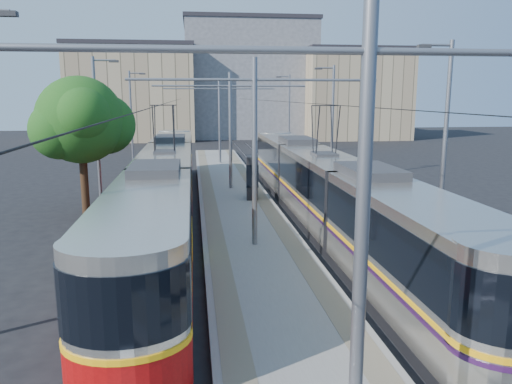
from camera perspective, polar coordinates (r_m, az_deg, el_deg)
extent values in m
plane|color=black|center=(12.19, 4.74, -18.23)|extent=(160.00, 160.00, 0.00)
cube|color=gray|center=(28.10, -2.41, -0.93)|extent=(4.00, 50.00, 0.30)
cube|color=gray|center=(27.98, -5.37, -0.69)|extent=(0.70, 50.00, 0.01)
cube|color=gray|center=(28.22, 0.52, -0.54)|extent=(0.70, 50.00, 0.01)
cube|color=gray|center=(28.10, -11.22, -1.41)|extent=(0.07, 70.00, 0.03)
cube|color=gray|center=(28.04, -8.29, -1.34)|extent=(0.07, 70.00, 0.03)
cube|color=gray|center=(28.50, 3.37, -1.04)|extent=(0.07, 70.00, 0.03)
cube|color=gray|center=(28.80, 6.18, -0.96)|extent=(0.07, 70.00, 0.03)
cube|color=black|center=(24.42, -10.13, -2.80)|extent=(2.30, 30.93, 0.40)
cube|color=beige|center=(24.08, -10.26, 1.02)|extent=(2.40, 29.33, 2.90)
cube|color=black|center=(24.00, -10.30, 2.20)|extent=(2.43, 29.33, 1.30)
cube|color=#FFB00D|center=(24.15, -10.23, 0.09)|extent=(2.43, 29.33, 0.12)
cube|color=#A50909|center=(24.25, -10.19, -1.07)|extent=(2.42, 29.33, 1.10)
cube|color=#2D2D30|center=(23.86, -10.39, 4.81)|extent=(1.68, 3.00, 0.30)
cube|color=black|center=(23.36, 7.60, -3.35)|extent=(2.30, 29.15, 0.40)
cube|color=#B4AEA5|center=(23.01, 7.71, 0.64)|extent=(2.40, 27.55, 2.90)
cube|color=black|center=(22.92, 7.74, 1.86)|extent=(2.43, 27.55, 1.30)
cube|color=#FFAC0D|center=(23.08, 7.68, -0.34)|extent=(2.43, 27.55, 0.12)
cube|color=#32123F|center=(23.11, 7.67, -0.71)|extent=(2.43, 27.55, 0.10)
cube|color=#2D2D30|center=(22.78, 7.81, 4.60)|extent=(1.68, 3.00, 0.30)
cylinder|color=slate|center=(7.12, 11.92, -6.77)|extent=(0.20, 0.20, 7.00)
cylinder|color=slate|center=(6.82, 12.84, 15.41)|extent=(9.20, 0.10, 0.10)
cylinder|color=slate|center=(18.66, -0.15, 4.39)|extent=(0.20, 0.20, 7.00)
cylinder|color=slate|center=(18.55, -0.16, 12.70)|extent=(9.20, 0.10, 0.10)
cylinder|color=slate|center=(30.56, -2.95, 6.95)|extent=(0.20, 0.20, 7.00)
cylinder|color=slate|center=(30.49, -3.00, 12.01)|extent=(9.20, 0.10, 0.10)
cylinder|color=slate|center=(42.51, -4.18, 8.06)|extent=(0.20, 0.20, 7.00)
cylinder|color=slate|center=(42.46, -4.23, 11.70)|extent=(9.20, 0.10, 0.10)
cylinder|color=black|center=(27.43, -10.14, 9.99)|extent=(0.02, 70.00, 0.02)
cylinder|color=black|center=(28.02, 4.97, 10.14)|extent=(0.02, 70.00, 0.02)
cube|color=#2D2D30|center=(13.19, -26.70, 17.74)|extent=(0.50, 0.22, 0.12)
cylinder|color=slate|center=(28.94, -17.72, 6.62)|extent=(0.18, 0.18, 8.00)
cube|color=#2D2D30|center=(28.75, -15.94, 14.18)|extent=(0.50, 0.22, 0.12)
cylinder|color=slate|center=(44.74, -14.06, 8.17)|extent=(0.18, 0.18, 8.00)
cube|color=#2D2D30|center=(44.62, -12.85, 13.04)|extent=(0.50, 0.22, 0.12)
cylinder|color=slate|center=(20.93, 20.76, 4.95)|extent=(0.18, 0.18, 8.00)
cube|color=#2D2D30|center=(20.42, 18.67, 15.50)|extent=(0.50, 0.22, 0.12)
cylinder|color=slate|center=(35.81, 8.71, 7.75)|extent=(0.18, 0.18, 8.00)
cube|color=#2D2D30|center=(35.52, 7.14, 13.82)|extent=(0.50, 0.22, 0.12)
cylinder|color=slate|center=(51.37, 3.80, 8.79)|extent=(0.18, 0.18, 8.00)
cube|color=#2D2D30|center=(51.17, 2.61, 12.99)|extent=(0.50, 0.22, 0.12)
cube|color=black|center=(27.49, -0.44, 1.66)|extent=(0.71, 1.09, 2.38)
cube|color=black|center=(27.46, -0.44, 1.98)|extent=(0.76, 1.13, 1.24)
cylinder|color=#382314|center=(26.74, -18.99, 0.67)|extent=(0.39, 0.39, 2.87)
sphere|color=#164B15|center=(26.39, -19.44, 7.77)|extent=(4.30, 4.30, 4.30)
sphere|color=#164B15|center=(26.90, -16.83, 7.40)|extent=(3.05, 3.05, 3.05)
cube|color=tan|center=(70.82, -13.73, 10.77)|extent=(16.00, 12.00, 12.11)
cube|color=#262328|center=(71.11, -13.97, 15.85)|extent=(16.32, 12.24, 0.50)
cube|color=gray|center=(74.88, -0.90, 12.54)|extent=(18.00, 14.00, 15.96)
cube|color=#262328|center=(75.56, -0.92, 18.79)|extent=(18.36, 14.28, 0.50)
cube|color=tan|center=(71.94, 11.01, 10.73)|extent=(14.00, 10.00, 11.74)
cube|color=#262328|center=(72.19, 11.19, 15.59)|extent=(14.28, 10.20, 0.50)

